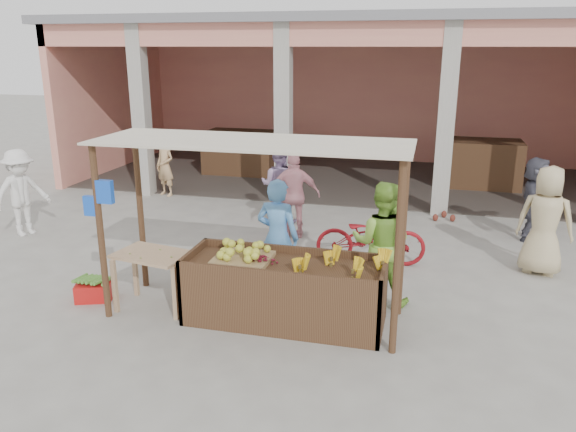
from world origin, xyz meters
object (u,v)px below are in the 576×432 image
(side_table, at_px, (153,263))
(motorcycle, at_px, (371,236))
(vendor_green, at_px, (382,240))
(fruit_stall, at_px, (284,293))
(red_crate, at_px, (94,291))
(vendor_blue, at_px, (278,234))

(side_table, xyz_separation_m, motorcycle, (2.73, 2.36, -0.17))
(side_table, bearing_deg, vendor_green, 27.67)
(vendor_green, relative_size, motorcycle, 0.98)
(side_table, height_order, vendor_green, vendor_green)
(fruit_stall, bearing_deg, motorcycle, 69.59)
(motorcycle, bearing_deg, fruit_stall, 151.64)
(side_table, distance_m, motorcycle, 3.61)
(fruit_stall, height_order, vendor_green, vendor_green)
(red_crate, bearing_deg, vendor_green, -6.47)
(side_table, relative_size, motorcycle, 0.58)
(fruit_stall, height_order, vendor_blue, vendor_blue)
(side_table, bearing_deg, motorcycle, 50.99)
(fruit_stall, distance_m, red_crate, 2.84)
(red_crate, bearing_deg, motorcycle, 12.65)
(vendor_blue, distance_m, motorcycle, 1.96)
(red_crate, bearing_deg, side_table, -19.84)
(red_crate, xyz_separation_m, motorcycle, (3.70, 2.36, 0.36))
(side_table, relative_size, red_crate, 2.20)
(vendor_green, bearing_deg, motorcycle, -74.35)
(side_table, relative_size, vendor_blue, 0.59)
(side_table, relative_size, vendor_green, 0.59)
(red_crate, distance_m, vendor_green, 4.18)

